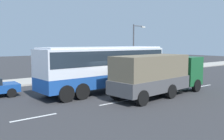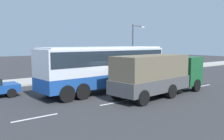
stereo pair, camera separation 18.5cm
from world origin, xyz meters
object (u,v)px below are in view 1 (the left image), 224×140
cargo_truck (159,73)px  pedestrian_near_curb (48,72)px  street_lamp (135,45)px  coach_bus (105,64)px

cargo_truck → pedestrian_near_curb: size_ratio=5.57×
street_lamp → cargo_truck: bearing=-124.8°
coach_bus → street_lamp: size_ratio=1.87×
cargo_truck → street_lamp: 12.38m
cargo_truck → street_lamp: street_lamp is taller
pedestrian_near_curb → coach_bus: bearing=121.7°
coach_bus → cargo_truck: 4.22m
pedestrian_near_curb → street_lamp: size_ratio=0.26×
pedestrian_near_curb → street_lamp: (10.99, -0.20, 2.56)m
coach_bus → street_lamp: 11.21m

